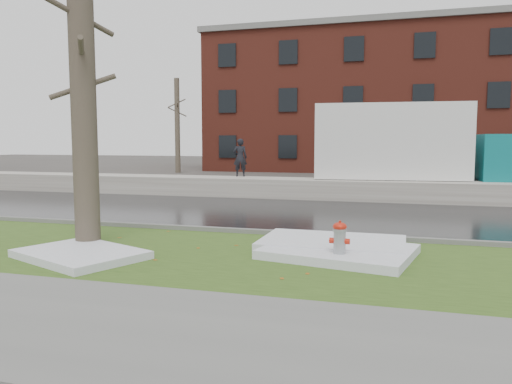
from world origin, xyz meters
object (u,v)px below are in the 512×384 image
(tree, at_px, (83,90))
(box_truck, at_px, (421,149))
(worker, at_px, (240,158))
(fire_hydrant, at_px, (340,240))

(tree, height_order, box_truck, tree)
(tree, relative_size, worker, 4.06)
(box_truck, bearing_deg, tree, -125.75)
(tree, bearing_deg, worker, 91.05)
(fire_hydrant, relative_size, box_truck, 0.07)
(fire_hydrant, bearing_deg, box_truck, 84.61)
(box_truck, distance_m, worker, 7.01)
(worker, bearing_deg, box_truck, 167.67)
(box_truck, xyz_separation_m, worker, (-6.97, -0.68, -0.37))
(tree, distance_m, box_truck, 13.22)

